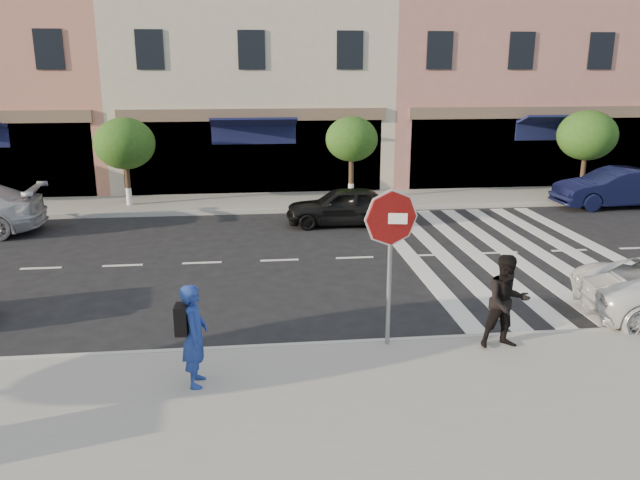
{
  "coord_description": "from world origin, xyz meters",
  "views": [
    {
      "loc": [
        -0.71,
        -11.61,
        4.87
      ],
      "look_at": [
        0.71,
        0.84,
        1.4
      ],
      "focal_mm": 35.0,
      "sensor_mm": 36.0,
      "label": 1
    }
  ],
  "objects": [
    {
      "name": "stop_sign",
      "position": [
        1.63,
        -1.67,
        2.16
      ],
      "size": [
        0.98,
        0.2,
        2.79
      ],
      "rotation": [
        0.0,
        0.0,
        -0.17
      ],
      "color": "gray",
      "rests_on": "sidewalk_near"
    },
    {
      "name": "walker",
      "position": [
        3.62,
        -2.0,
        0.99
      ],
      "size": [
        0.84,
        0.67,
        1.67
      ],
      "primitive_type": "imported",
      "rotation": [
        0.0,
        0.0,
        0.05
      ],
      "color": "black",
      "rests_on": "sidewalk_near"
    },
    {
      "name": "street_tree_c",
      "position": [
        3.0,
        10.8,
        2.36
      ],
      "size": [
        1.9,
        1.9,
        3.04
      ],
      "color": "#473323",
      "rests_on": "sidewalk_far"
    },
    {
      "name": "building_centre",
      "position": [
        -0.5,
        17.0,
        5.5
      ],
      "size": [
        11.0,
        9.0,
        11.0
      ],
      "primitive_type": "cube",
      "color": "beige",
      "rests_on": "ground"
    },
    {
      "name": "building_east_mid",
      "position": [
        11.5,
        17.0,
        6.5
      ],
      "size": [
        13.0,
        9.0,
        13.0
      ],
      "primitive_type": "cube",
      "color": "tan",
      "rests_on": "ground"
    },
    {
      "name": "sidewalk_near",
      "position": [
        0.0,
        -3.75,
        0.07
      ],
      "size": [
        60.0,
        4.5,
        0.15
      ],
      "primitive_type": "cube",
      "color": "gray",
      "rests_on": "ground"
    },
    {
      "name": "photographer",
      "position": [
        -1.61,
        -2.74,
        0.96
      ],
      "size": [
        0.41,
        0.61,
        1.62
      ],
      "primitive_type": "imported",
      "rotation": [
        0.0,
        0.0,
        1.53
      ],
      "color": "navy",
      "rests_on": "sidewalk_near"
    },
    {
      "name": "car_far_right",
      "position": [
        12.33,
        9.1,
        0.71
      ],
      "size": [
        4.33,
        1.6,
        1.41
      ],
      "primitive_type": "imported",
      "rotation": [
        0.0,
        0.0,
        -1.55
      ],
      "color": "black",
      "rests_on": "ground"
    },
    {
      "name": "car_far_mid",
      "position": [
        2.22,
        7.6,
        0.62
      ],
      "size": [
        3.69,
        1.64,
        1.23
      ],
      "primitive_type": "imported",
      "rotation": [
        0.0,
        0.0,
        -1.62
      ],
      "color": "black",
      "rests_on": "ground"
    },
    {
      "name": "ground",
      "position": [
        0.0,
        0.0,
        0.0
      ],
      "size": [
        120.0,
        120.0,
        0.0
      ],
      "primitive_type": "plane",
      "color": "black",
      "rests_on": "ground"
    },
    {
      "name": "street_tree_wb",
      "position": [
        -5.0,
        10.8,
        2.31
      ],
      "size": [
        2.1,
        2.1,
        3.06
      ],
      "color": "#473323",
      "rests_on": "sidewalk_far"
    },
    {
      "name": "street_tree_ea",
      "position": [
        12.0,
        10.8,
        2.39
      ],
      "size": [
        2.2,
        2.2,
        3.19
      ],
      "color": "#473323",
      "rests_on": "sidewalk_far"
    },
    {
      "name": "sidewalk_far",
      "position": [
        0.0,
        11.0,
        0.07
      ],
      "size": [
        60.0,
        3.0,
        0.15
      ],
      "primitive_type": "cube",
      "color": "gray",
      "rests_on": "ground"
    }
  ]
}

